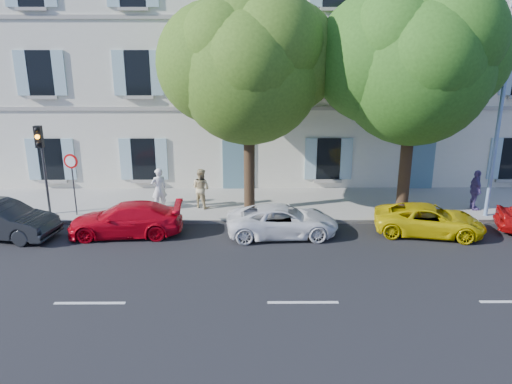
{
  "coord_description": "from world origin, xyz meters",
  "views": [
    {
      "loc": [
        -1.41,
        -16.46,
        7.14
      ],
      "look_at": [
        -1.29,
        2.0,
        1.4
      ],
      "focal_mm": 35.0,
      "sensor_mm": 36.0,
      "label": 1
    }
  ],
  "objects_px": {
    "traffic_light": "(41,151)",
    "street_lamp": "(503,105)",
    "car_yellow_supercar": "(429,220)",
    "car_dark_sedan": "(1,220)",
    "pedestrian_b": "(201,188)",
    "tree_left": "(249,72)",
    "car_red_coupe": "(126,219)",
    "road_sign": "(72,171)",
    "pedestrian_a": "(159,189)",
    "tree_right": "(414,68)",
    "pedestrian_c": "(476,190)",
    "car_white_coupe": "(282,221)"
  },
  "relations": [
    {
      "from": "tree_left",
      "to": "pedestrian_b",
      "type": "height_order",
      "value": "tree_left"
    },
    {
      "from": "traffic_light",
      "to": "car_dark_sedan",
      "type": "bearing_deg",
      "value": -113.73
    },
    {
      "from": "tree_left",
      "to": "road_sign",
      "type": "bearing_deg",
      "value": -175.37
    },
    {
      "from": "street_lamp",
      "to": "pedestrian_a",
      "type": "distance_m",
      "value": 14.02
    },
    {
      "from": "street_lamp",
      "to": "car_dark_sedan",
      "type": "bearing_deg",
      "value": -174.86
    },
    {
      "from": "car_red_coupe",
      "to": "car_yellow_supercar",
      "type": "xyz_separation_m",
      "value": [
        11.42,
        0.01,
        -0.05
      ]
    },
    {
      "from": "tree_right",
      "to": "traffic_light",
      "type": "bearing_deg",
      "value": -179.58
    },
    {
      "from": "car_dark_sedan",
      "to": "car_yellow_supercar",
      "type": "bearing_deg",
      "value": -77.69
    },
    {
      "from": "street_lamp",
      "to": "pedestrian_a",
      "type": "bearing_deg",
      "value": 175.63
    },
    {
      "from": "tree_left",
      "to": "street_lamp",
      "type": "xyz_separation_m",
      "value": [
        9.7,
        -0.92,
        -1.16
      ]
    },
    {
      "from": "car_dark_sedan",
      "to": "tree_left",
      "type": "bearing_deg",
      "value": -62.63
    },
    {
      "from": "tree_right",
      "to": "traffic_light",
      "type": "xyz_separation_m",
      "value": [
        -14.57,
        -0.11,
        -3.18
      ]
    },
    {
      "from": "pedestrian_a",
      "to": "street_lamp",
      "type": "bearing_deg",
      "value": 149.62
    },
    {
      "from": "pedestrian_a",
      "to": "pedestrian_c",
      "type": "distance_m",
      "value": 13.31
    },
    {
      "from": "car_red_coupe",
      "to": "pedestrian_b",
      "type": "height_order",
      "value": "pedestrian_b"
    },
    {
      "from": "car_white_coupe",
      "to": "tree_right",
      "type": "height_order",
      "value": "tree_right"
    },
    {
      "from": "car_white_coupe",
      "to": "traffic_light",
      "type": "bearing_deg",
      "value": 75.45
    },
    {
      "from": "tree_right",
      "to": "street_lamp",
      "type": "relative_size",
      "value": 1.14
    },
    {
      "from": "car_yellow_supercar",
      "to": "road_sign",
      "type": "bearing_deg",
      "value": 93.22
    },
    {
      "from": "tree_right",
      "to": "pedestrian_a",
      "type": "bearing_deg",
      "value": 176.86
    },
    {
      "from": "car_yellow_supercar",
      "to": "pedestrian_b",
      "type": "relative_size",
      "value": 2.37
    },
    {
      "from": "car_dark_sedan",
      "to": "traffic_light",
      "type": "relative_size",
      "value": 1.12
    },
    {
      "from": "tree_left",
      "to": "pedestrian_c",
      "type": "bearing_deg",
      "value": -0.1
    },
    {
      "from": "car_red_coupe",
      "to": "road_sign",
      "type": "height_order",
      "value": "road_sign"
    },
    {
      "from": "traffic_light",
      "to": "pedestrian_b",
      "type": "height_order",
      "value": "traffic_light"
    },
    {
      "from": "car_yellow_supercar",
      "to": "tree_right",
      "type": "relative_size",
      "value": 0.44
    },
    {
      "from": "traffic_light",
      "to": "pedestrian_c",
      "type": "distance_m",
      "value": 17.86
    },
    {
      "from": "car_white_coupe",
      "to": "car_yellow_supercar",
      "type": "bearing_deg",
      "value": -92.19
    },
    {
      "from": "car_dark_sedan",
      "to": "pedestrian_b",
      "type": "xyz_separation_m",
      "value": [
        7.1,
        2.97,
        0.32
      ]
    },
    {
      "from": "car_red_coupe",
      "to": "road_sign",
      "type": "xyz_separation_m",
      "value": [
        -2.48,
        1.81,
        1.39
      ]
    },
    {
      "from": "tree_left",
      "to": "street_lamp",
      "type": "bearing_deg",
      "value": -5.41
    },
    {
      "from": "car_yellow_supercar",
      "to": "car_dark_sedan",
      "type": "bearing_deg",
      "value": 101.45
    },
    {
      "from": "car_white_coupe",
      "to": "car_yellow_supercar",
      "type": "relative_size",
      "value": 1.03
    },
    {
      "from": "tree_right",
      "to": "road_sign",
      "type": "distance_m",
      "value": 14.01
    },
    {
      "from": "tree_left",
      "to": "street_lamp",
      "type": "height_order",
      "value": "tree_left"
    },
    {
      "from": "tree_right",
      "to": "road_sign",
      "type": "height_order",
      "value": "tree_right"
    },
    {
      "from": "car_red_coupe",
      "to": "tree_right",
      "type": "relative_size",
      "value": 0.46
    },
    {
      "from": "car_yellow_supercar",
      "to": "road_sign",
      "type": "xyz_separation_m",
      "value": [
        -13.91,
        1.8,
        1.44
      ]
    },
    {
      "from": "pedestrian_a",
      "to": "car_yellow_supercar",
      "type": "bearing_deg",
      "value": 140.77
    },
    {
      "from": "car_red_coupe",
      "to": "pedestrian_b",
      "type": "xyz_separation_m",
      "value": [
        2.57,
        2.74,
        0.39
      ]
    },
    {
      "from": "traffic_light",
      "to": "street_lamp",
      "type": "bearing_deg",
      "value": -1.18
    },
    {
      "from": "car_yellow_supercar",
      "to": "pedestrian_a",
      "type": "xyz_separation_m",
      "value": [
        -10.59,
        2.49,
        0.48
      ]
    },
    {
      "from": "car_yellow_supercar",
      "to": "pedestrian_b",
      "type": "bearing_deg",
      "value": 83.46
    },
    {
      "from": "traffic_light",
      "to": "street_lamp",
      "type": "height_order",
      "value": "street_lamp"
    },
    {
      "from": "tree_left",
      "to": "pedestrian_b",
      "type": "relative_size",
      "value": 5.19
    },
    {
      "from": "street_lamp",
      "to": "pedestrian_c",
      "type": "distance_m",
      "value": 3.79
    },
    {
      "from": "pedestrian_a",
      "to": "pedestrian_b",
      "type": "height_order",
      "value": "pedestrian_a"
    },
    {
      "from": "traffic_light",
      "to": "road_sign",
      "type": "relative_size",
      "value": 1.44
    },
    {
      "from": "car_red_coupe",
      "to": "traffic_light",
      "type": "distance_m",
      "value": 4.63
    },
    {
      "from": "tree_left",
      "to": "tree_right",
      "type": "height_order",
      "value": "tree_right"
    }
  ]
}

